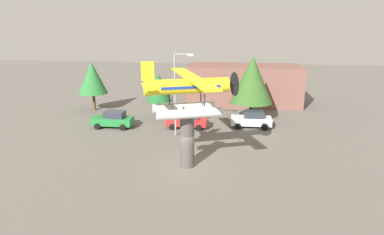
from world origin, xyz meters
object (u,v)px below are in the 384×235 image
Objects in this scene: streetlight_primary at (177,89)px; tree_center_back at (252,80)px; storefront_building at (244,85)px; tree_west at (92,78)px; floatplane_monument at (189,93)px; display_pedestal at (187,141)px; car_near_green at (113,119)px; tree_east at (158,87)px; car_mid_red at (187,120)px; car_far_white at (252,119)px.

streetlight_primary reaches higher than tree_center_back.
streetlight_primary is 16.22m from storefront_building.
floatplane_monument is at bearing -48.36° from tree_west.
floatplane_monument is at bearing 21.09° from display_pedestal.
floatplane_monument reaches higher than car_near_green.
tree_center_back is (10.48, 0.32, 1.05)m from tree_east.
streetlight_primary is at bearing -35.65° from tree_west.
display_pedestal is 0.67× the size of tree_west.
storefront_building is at bearing 78.10° from display_pedestal.
car_mid_red is at bearing 77.45° from floatplane_monument.
car_near_green is 0.58× the size of tree_center_back.
car_near_green is at bearing -54.42° from tree_west.
storefront_building is at bearing 65.77° from streetlight_primary.
car_far_white is 4.72m from tree_center_back.
streetlight_primary is 14.88m from tree_west.
tree_center_back is (-0.02, 2.86, 3.75)m from car_far_white.
car_near_green is at bearing 135.09° from display_pedestal.
floatplane_monument is 11.06m from car_mid_red.
car_near_green is 1.00× the size of car_far_white.
streetlight_primary reaches higher than car_near_green.
floatplane_monument reaches higher than car_mid_red.
storefront_building is at bearing -116.27° from car_mid_red.
car_mid_red is at bearing 97.81° from display_pedestal.
car_far_white is 0.69× the size of tree_west.
tree_center_back is (5.32, 13.80, 2.59)m from display_pedestal.
display_pedestal is at bearing 97.81° from car_mid_red.
streetlight_primary reaches higher than display_pedestal.
car_far_white is (5.34, 10.94, -1.16)m from display_pedestal.
floatplane_monument is 22.63m from storefront_building.
car_mid_red is 8.61m from tree_center_back.
car_near_green is at bearing 114.53° from floatplane_monument.
tree_east reaches higher than display_pedestal.
car_mid_red is at bearing -25.75° from tree_west.
display_pedestal is 0.57× the size of tree_center_back.
tree_center_back reaches higher than car_mid_red.
tree_west is (-12.09, 8.67, -0.51)m from streetlight_primary.
streetlight_primary reaches higher than tree_west.
tree_west reaches higher than car_mid_red.
display_pedestal is 0.97× the size of car_near_green.
tree_center_back is at bearing -6.46° from tree_west.
floatplane_monument is 14.75m from tree_center_back.
display_pedestal is 22.49m from storefront_building.
floatplane_monument reaches higher than display_pedestal.
streetlight_primary is 0.53× the size of storefront_building.
storefront_building is (5.99, 12.13, 1.73)m from car_mid_red.
car_far_white is at bearing 43.31° from floatplane_monument.
streetlight_primary is at bearing 26.32° from car_far_white.
storefront_building is at bearing 17.82° from tree_west.
display_pedestal is at bearing -69.05° from tree_east.
car_far_white is 20.30m from tree_west.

